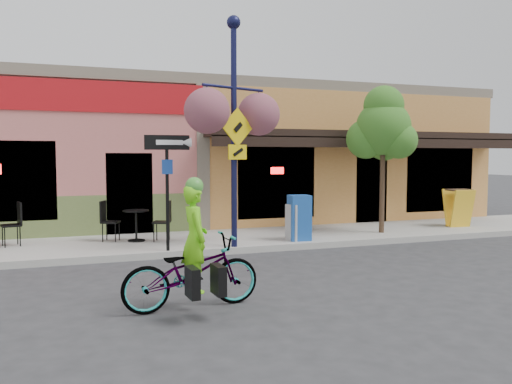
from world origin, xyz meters
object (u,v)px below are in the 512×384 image
newspaper_box_grey (296,222)px  newspaper_box_blue (299,218)px  lamp_post (234,132)px  building (205,156)px  one_way_sign (167,193)px  street_tree (383,159)px  cyclist_rider (195,255)px  bicycle (192,272)px

newspaper_box_grey → newspaper_box_blue: bearing=-32.6°
newspaper_box_grey → lamp_post: bearing=171.5°
lamp_post → newspaper_box_blue: lamp_post is taller
building → newspaper_box_blue: building is taller
building → newspaper_box_grey: 6.76m
newspaper_box_blue → newspaper_box_grey: newspaper_box_blue is taller
one_way_sign → street_tree: (5.91, 0.75, 0.74)m
building → lamp_post: (-0.92, -6.85, 0.50)m
building → newspaper_box_grey: size_ratio=20.43×
lamp_post → cyclist_rider: bearing=-134.0°
building → newspaper_box_blue: bearing=-82.6°
bicycle → street_tree: size_ratio=0.51×
building → lamp_post: 6.93m
bicycle → one_way_sign: one_way_sign is taller
cyclist_rider → lamp_post: size_ratio=0.30×
bicycle → newspaper_box_blue: size_ratio=1.82×
newspaper_box_blue → newspaper_box_grey: size_ratio=1.25×
cyclist_rider → newspaper_box_blue: size_ratio=1.39×
building → street_tree: 7.02m
building → newspaper_box_grey: (0.77, -6.51, -1.65)m
newspaper_box_blue → street_tree: size_ratio=0.28×
newspaper_box_blue → lamp_post: bearing=-164.9°
cyclist_rider → building: bearing=-18.7°
newspaper_box_grey → street_tree: bearing=-11.1°
building → one_way_sign: 7.32m
lamp_post → one_way_sign: lamp_post is taller
one_way_sign → newspaper_box_grey: size_ratio=2.82×
lamp_post → newspaper_box_grey: bearing=-8.5°
building → newspaper_box_blue: (0.84, -6.53, -1.54)m
bicycle → newspaper_box_blue: bearing=-45.2°
newspaper_box_grey → street_tree: 3.14m
lamp_post → street_tree: 4.50m
bicycle → newspaper_box_grey: 5.42m
building → lamp_post: size_ratio=3.50×
cyclist_rider → newspaper_box_grey: cyclist_rider is taller
newspaper_box_blue → newspaper_box_grey: bearing=171.9°
building → cyclist_rider: building is taller
building → cyclist_rider: bearing=-104.0°
lamp_post → newspaper_box_blue: size_ratio=4.67×
cyclist_rider → street_tree: street_tree is taller
one_way_sign → newspaper_box_blue: 3.37m
cyclist_rider → newspaper_box_blue: (3.49, 4.14, -0.07)m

